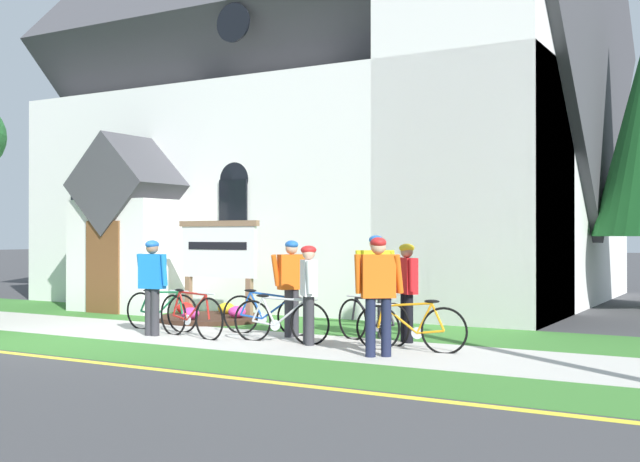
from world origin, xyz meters
TOP-DOWN VIEW (x-y plane):
  - ground at (0.00, 4.00)m, footprint 140.00×140.00m
  - sidewalk_slab at (-0.28, 1.55)m, footprint 32.00×2.35m
  - grass_verge at (-0.28, -0.44)m, footprint 32.00×1.63m
  - church_lawn at (-0.28, 3.99)m, footprint 24.00×2.52m
  - church_building at (0.16, 10.34)m, footprint 14.27×12.76m
  - church_sign at (0.31, 3.88)m, footprint 1.99×0.16m
  - flower_bed at (0.31, 3.63)m, footprint 2.20×2.20m
  - bicycle_green at (0.55, 1.83)m, footprint 1.73×0.08m
  - bicycle_yellow at (5.62, 1.71)m, footprint 1.75×0.27m
  - bicycle_silver at (3.34, 1.57)m, footprint 1.76×0.20m
  - bicycle_blue at (1.64, 1.34)m, footprint 1.70×0.43m
  - bicycle_red at (4.69, 2.29)m, footprint 1.61×0.67m
  - bicycle_white at (2.58, 2.33)m, footprint 1.76×0.33m
  - cyclist_in_blue_jersey at (0.93, 1.16)m, footprint 0.67×0.29m
  - cyclist_in_yellow_jersey at (3.15, 2.24)m, footprint 0.48×0.63m
  - cyclist_in_green_jersey at (3.89, 1.56)m, footprint 0.45×0.58m
  - cyclist_in_red_jersey at (4.50, 2.81)m, footprint 0.57×0.53m
  - cyclist_in_orange_jersey at (5.41, 0.98)m, footprint 0.61×0.49m
  - cyclist_in_white_jersey at (5.17, 2.59)m, footprint 0.47×0.58m
  - yard_deciduous_tree at (-6.01, 7.80)m, footprint 4.31×4.31m

SIDE VIEW (x-z plane):
  - ground at x=0.00m, z-range 0.00..0.00m
  - grass_verge at x=-0.28m, z-range 0.00..0.01m
  - church_lawn at x=-0.28m, z-range 0.00..0.01m
  - sidewalk_slab at x=-0.28m, z-range 0.00..0.01m
  - flower_bed at x=0.31m, z-range -0.09..0.25m
  - bicycle_white at x=2.58m, z-range -0.04..0.78m
  - bicycle_silver at x=3.34m, z-range -0.04..0.77m
  - bicycle_green at x=0.55m, z-range -0.02..0.76m
  - bicycle_red at x=4.69m, z-range -0.04..0.78m
  - bicycle_yellow at x=5.62m, z-range -0.04..0.78m
  - bicycle_blue at x=1.64m, z-range -0.04..0.81m
  - cyclist_in_green_jersey at x=3.89m, z-range 0.13..1.74m
  - cyclist_in_white_jersey at x=5.17m, z-range 0.14..1.77m
  - cyclist_in_yellow_jersey at x=3.15m, z-range 0.15..1.83m
  - cyclist_in_blue_jersey at x=0.93m, z-range 0.15..1.84m
  - cyclist_in_orange_jersey at x=5.41m, z-range 0.16..1.91m
  - cyclist_in_red_jersey at x=4.50m, z-range 0.17..1.94m
  - church_sign at x=0.31m, z-range 0.35..2.43m
  - yard_deciduous_tree at x=-6.01m, z-range 1.33..7.02m
  - church_building at x=0.16m, z-range -1.92..12.33m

